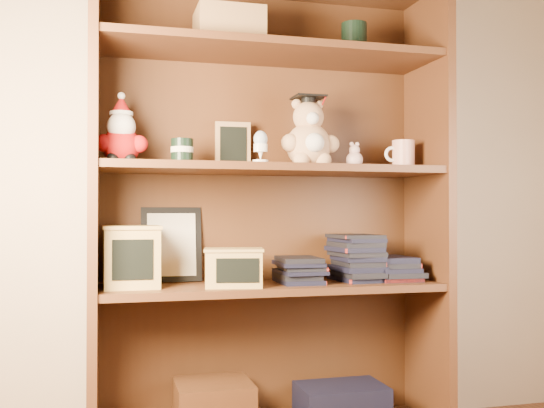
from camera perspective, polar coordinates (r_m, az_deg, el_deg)
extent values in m
cube|color=tan|center=(2.41, 0.04, 10.22)|extent=(3.00, 0.04, 2.50)
cube|color=#502C17|center=(2.09, -15.71, -0.49)|extent=(0.03, 0.35, 1.60)
cube|color=#502C17|center=(2.38, 13.77, -0.53)|extent=(0.03, 0.35, 1.60)
cube|color=#4A2914|center=(2.32, -1.04, -0.55)|extent=(1.20, 0.02, 1.60)
cube|color=#502C17|center=(2.23, 0.00, 13.43)|extent=(1.14, 0.33, 0.02)
cube|color=black|center=(2.33, 6.23, -17.47)|extent=(0.30, 0.20, 0.14)
cube|color=#9E7547|center=(2.22, -3.90, 15.46)|extent=(0.22, 0.18, 0.12)
cylinder|color=black|center=(2.34, 7.37, 14.46)|extent=(0.09, 0.09, 0.11)
cube|color=#502C17|center=(2.17, 0.00, -7.46)|extent=(1.14, 0.33, 0.02)
cube|color=#502C17|center=(2.16, 0.00, 3.11)|extent=(1.14, 0.33, 0.02)
sphere|color=#A50F0F|center=(2.10, -13.36, 5.10)|extent=(0.12, 0.12, 0.12)
sphere|color=#A50F0F|center=(2.08, -14.87, 5.30)|extent=(0.06, 0.06, 0.06)
sphere|color=#A50F0F|center=(2.08, -11.83, 5.29)|extent=(0.06, 0.06, 0.06)
sphere|color=black|center=(2.07, -14.04, 4.01)|extent=(0.04, 0.04, 0.04)
sphere|color=black|center=(2.07, -12.65, 4.00)|extent=(0.04, 0.04, 0.04)
sphere|color=white|center=(2.09, -13.35, 6.78)|extent=(0.09, 0.09, 0.09)
sphere|color=#D8B293|center=(2.11, -13.36, 7.27)|extent=(0.06, 0.06, 0.06)
cone|color=#A50F0F|center=(2.12, -13.35, 8.61)|extent=(0.07, 0.07, 0.06)
sphere|color=white|center=(2.12, -13.35, 9.41)|extent=(0.02, 0.02, 0.02)
cylinder|color=white|center=(2.11, -13.35, 7.88)|extent=(0.07, 0.07, 0.01)
cylinder|color=black|center=(2.11, -8.06, 4.68)|extent=(0.07, 0.07, 0.08)
cylinder|color=beige|center=(2.11, -8.06, 4.82)|extent=(0.07, 0.07, 0.02)
cube|color=#9E7547|center=(2.26, -3.53, 5.32)|extent=(0.13, 0.02, 0.16)
cube|color=black|center=(2.25, -3.49, 5.34)|extent=(0.09, 0.01, 0.13)
cube|color=#9E7547|center=(2.28, -3.67, 3.57)|extent=(0.06, 0.06, 0.01)
cylinder|color=white|center=(2.08, -1.04, 3.79)|extent=(0.05, 0.05, 0.01)
cone|color=white|center=(2.08, -1.04, 4.41)|extent=(0.02, 0.02, 0.04)
cylinder|color=white|center=(2.08, -1.04, 5.04)|extent=(0.05, 0.05, 0.03)
ellipsoid|color=#A9BACE|center=(2.09, -1.04, 5.82)|extent=(0.05, 0.05, 0.06)
sphere|color=tan|center=(2.21, 3.28, 5.24)|extent=(0.16, 0.16, 0.16)
sphere|color=white|center=(2.15, 3.83, 5.51)|extent=(0.07, 0.07, 0.07)
sphere|color=tan|center=(2.17, 1.64, 5.50)|extent=(0.06, 0.06, 0.06)
sphere|color=tan|center=(2.21, 5.25, 5.38)|extent=(0.06, 0.06, 0.06)
sphere|color=tan|center=(2.15, 2.66, 4.01)|extent=(0.06, 0.06, 0.06)
sphere|color=tan|center=(2.17, 4.62, 3.96)|extent=(0.06, 0.06, 0.06)
sphere|color=tan|center=(2.22, 3.28, 7.80)|extent=(0.11, 0.11, 0.11)
sphere|color=white|center=(2.18, 3.64, 7.68)|extent=(0.04, 0.04, 0.04)
sphere|color=tan|center=(2.23, 2.22, 8.94)|extent=(0.04, 0.04, 0.04)
sphere|color=tan|center=(2.25, 4.14, 8.84)|extent=(0.04, 0.04, 0.04)
cylinder|color=black|center=(2.23, 3.28, 9.21)|extent=(0.05, 0.05, 0.02)
cube|color=black|center=(2.23, 3.28, 9.52)|extent=(0.11, 0.11, 0.01)
cylinder|color=#A50F0F|center=(2.23, 4.70, 9.24)|extent=(0.00, 0.05, 0.03)
sphere|color=#CBA29C|center=(2.26, 7.40, 3.94)|extent=(0.06, 0.06, 0.06)
sphere|color=#CBA29C|center=(2.27, 7.40, 4.82)|extent=(0.04, 0.04, 0.04)
sphere|color=#CBA29C|center=(2.26, 7.15, 5.36)|extent=(0.01, 0.01, 0.01)
sphere|color=#CBA29C|center=(2.27, 7.65, 5.34)|extent=(0.01, 0.01, 0.01)
cylinder|color=silver|center=(2.34, 11.69, 4.37)|extent=(0.08, 0.08, 0.10)
torus|color=white|center=(2.32, 10.69, 4.41)|extent=(0.06, 0.01, 0.06)
cube|color=black|center=(2.24, -9.01, -3.60)|extent=(0.21, 0.05, 0.26)
cube|color=beige|center=(2.23, -8.98, -3.61)|extent=(0.17, 0.03, 0.22)
cube|color=tan|center=(2.10, -12.48, -4.73)|extent=(0.17, 0.17, 0.19)
cube|color=black|center=(2.01, -12.38, -4.90)|extent=(0.12, 0.01, 0.12)
cube|color=tan|center=(2.09, -12.47, -2.06)|extent=(0.18, 0.18, 0.01)
cube|color=tan|center=(2.07, -3.46, -5.81)|extent=(0.20, 0.16, 0.12)
cube|color=black|center=(2.01, -3.09, -5.97)|extent=(0.13, 0.03, 0.08)
cube|color=tan|center=(2.07, -3.46, -4.12)|extent=(0.21, 0.17, 0.01)
cube|color=black|center=(2.20, 2.45, -6.85)|extent=(0.14, 0.20, 0.02)
cube|color=black|center=(2.20, 2.45, -6.44)|extent=(0.14, 0.20, 0.02)
cube|color=black|center=(2.20, 2.45, -6.02)|extent=(0.14, 0.20, 0.02)
cube|color=black|center=(2.19, 2.45, -5.61)|extent=(0.14, 0.20, 0.02)
cube|color=black|center=(2.19, 2.45, -5.19)|extent=(0.14, 0.20, 0.02)
cube|color=black|center=(2.19, 2.45, -4.77)|extent=(0.14, 0.20, 0.02)
cube|color=black|center=(2.27, 7.57, -6.66)|extent=(0.14, 0.20, 0.02)
cube|color=black|center=(2.27, 7.57, -6.26)|extent=(0.14, 0.20, 0.02)
cube|color=black|center=(2.27, 7.56, -5.85)|extent=(0.14, 0.20, 0.02)
cube|color=black|center=(2.26, 7.56, -5.45)|extent=(0.14, 0.20, 0.02)
cube|color=black|center=(2.26, 7.56, -5.05)|extent=(0.14, 0.20, 0.02)
cube|color=black|center=(2.26, 7.56, -4.64)|extent=(0.14, 0.20, 0.02)
cube|color=black|center=(2.26, 7.56, -4.24)|extent=(0.14, 0.20, 0.02)
cube|color=black|center=(2.26, 7.56, -3.83)|extent=(0.14, 0.20, 0.02)
cube|color=black|center=(2.26, 7.56, -3.43)|extent=(0.14, 0.20, 0.02)
cube|color=black|center=(2.26, 7.56, -3.02)|extent=(0.14, 0.20, 0.02)
cube|color=black|center=(2.33, 10.87, -6.51)|extent=(0.14, 0.20, 0.02)
cube|color=black|center=(2.33, 10.87, -6.11)|extent=(0.14, 0.20, 0.02)
cube|color=black|center=(2.32, 10.87, -5.72)|extent=(0.14, 0.20, 0.02)
cube|color=black|center=(2.32, 10.87, -5.33)|extent=(0.14, 0.20, 0.02)
cube|color=black|center=(2.32, 10.87, -4.93)|extent=(0.14, 0.20, 0.02)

